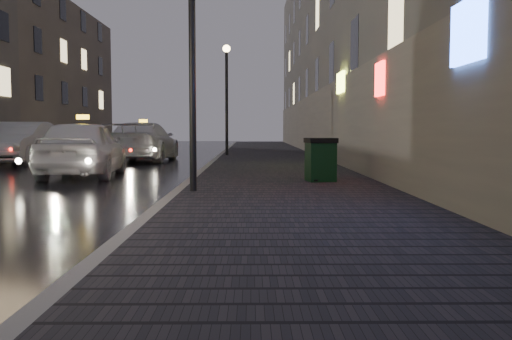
% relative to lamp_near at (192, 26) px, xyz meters
% --- Properties ---
extents(sidewalk, '(4.60, 58.00, 0.15)m').
position_rel_lamp_near_xyz_m(sidewalk, '(2.05, 15.00, -3.41)').
color(sidewalk, black).
rests_on(sidewalk, ground).
extents(curb, '(0.20, 58.00, 0.15)m').
position_rel_lamp_near_xyz_m(curb, '(-0.35, 15.00, -3.41)').
color(curb, slate).
rests_on(curb, ground).
extents(sidewalk_far, '(2.40, 58.00, 0.15)m').
position_rel_lamp_near_xyz_m(sidewalk_far, '(-10.55, 15.00, -3.41)').
color(sidewalk_far, black).
rests_on(sidewalk_far, ground).
extents(curb_far, '(0.20, 58.00, 0.15)m').
position_rel_lamp_near_xyz_m(curb_far, '(-9.25, 15.00, -3.41)').
color(curb_far, slate).
rests_on(curb_far, ground).
extents(building_near, '(1.80, 50.00, 13.00)m').
position_rel_lamp_near_xyz_m(building_near, '(5.25, 19.00, 3.01)').
color(building_near, '#605B54').
rests_on(building_near, ground).
extents(building_far_c, '(6.00, 22.00, 11.00)m').
position_rel_lamp_near_xyz_m(building_far_c, '(-15.35, 33.00, 2.01)').
color(building_far_c, '#6B6051').
rests_on(building_far_c, ground).
extents(lamp_near, '(0.36, 0.36, 5.28)m').
position_rel_lamp_near_xyz_m(lamp_near, '(0.00, 0.00, 0.00)').
color(lamp_near, black).
rests_on(lamp_near, sidewalk).
extents(lamp_far, '(0.36, 0.36, 5.28)m').
position_rel_lamp_near_xyz_m(lamp_far, '(0.00, 16.00, 0.00)').
color(lamp_far, black).
rests_on(lamp_far, sidewalk).
extents(trash_bin, '(0.78, 0.78, 1.05)m').
position_rel_lamp_near_xyz_m(trash_bin, '(2.87, 2.19, -2.81)').
color(trash_bin, black).
rests_on(trash_bin, sidewalk).
extents(taxi_near, '(2.40, 5.12, 1.70)m').
position_rel_lamp_near_xyz_m(taxi_near, '(-3.75, 5.17, -2.64)').
color(taxi_near, silver).
rests_on(taxi_near, ground).
extents(car_left_mid, '(1.95, 5.22, 1.70)m').
position_rel_lamp_near_xyz_m(car_left_mid, '(-8.05, 11.21, -2.64)').
color(car_left_mid, '#A1A2A9').
rests_on(car_left_mid, ground).
extents(taxi_mid, '(2.53, 5.89, 1.69)m').
position_rel_lamp_near_xyz_m(taxi_mid, '(-3.52, 13.33, -2.64)').
color(taxi_mid, silver).
rests_on(taxi_mid, ground).
extents(taxi_far, '(2.72, 5.35, 1.45)m').
position_rel_lamp_near_xyz_m(taxi_far, '(-6.35, 24.62, -2.76)').
color(taxi_far, silver).
rests_on(taxi_far, ground).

